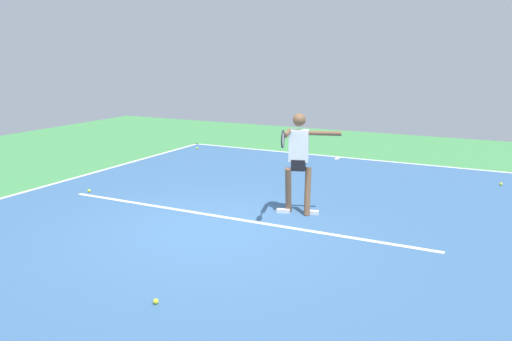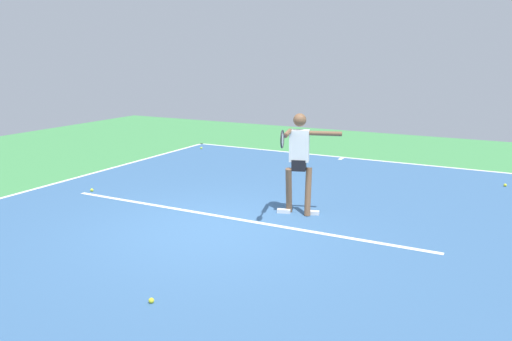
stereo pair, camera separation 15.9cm
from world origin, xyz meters
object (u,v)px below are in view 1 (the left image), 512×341
(tennis_ball_centre_court, at_px, (197,148))
(tennis_ball_near_player, at_px, (156,301))
(tennis_player, at_px, (299,156))
(tennis_ball_far_corner, at_px, (501,184))
(tennis_ball_by_baseline, at_px, (89,191))

(tennis_ball_centre_court, bearing_deg, tennis_ball_near_player, 120.39)
(tennis_player, distance_m, tennis_ball_near_player, 4.07)
(tennis_ball_far_corner, relative_size, tennis_ball_centre_court, 1.00)
(tennis_ball_by_baseline, bearing_deg, tennis_ball_centre_court, -82.19)
(tennis_ball_far_corner, height_order, tennis_ball_near_player, same)
(tennis_ball_centre_court, height_order, tennis_ball_near_player, same)
(tennis_player, xyz_separation_m, tennis_ball_far_corner, (-3.19, -3.94, -1.03))
(tennis_ball_far_corner, height_order, tennis_ball_by_baseline, same)
(tennis_player, relative_size, tennis_ball_centre_court, 27.71)
(tennis_ball_far_corner, distance_m, tennis_ball_centre_court, 8.37)
(tennis_player, distance_m, tennis_ball_far_corner, 5.17)
(tennis_ball_by_baseline, bearing_deg, tennis_ball_far_corner, -149.44)
(tennis_ball_by_baseline, bearing_deg, tennis_player, -172.69)
(tennis_ball_by_baseline, xyz_separation_m, tennis_ball_centre_court, (0.71, -5.17, 0.00))
(tennis_player, bearing_deg, tennis_ball_centre_court, -58.48)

